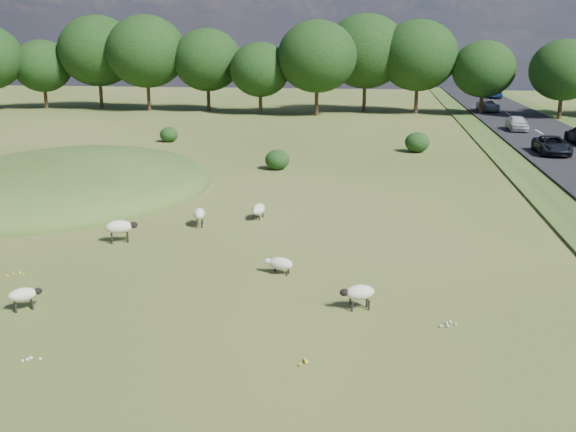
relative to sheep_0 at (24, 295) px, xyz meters
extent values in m
plane|color=#3D591B|center=(5.00, 24.81, -0.51)|extent=(160.00, 160.00, 0.00)
ellipsoid|color=#33561E|center=(-7.00, 16.81, -0.51)|extent=(16.00, 20.00, 4.00)
cube|color=black|center=(25.00, 34.81, -0.39)|extent=(8.00, 150.00, 0.25)
cylinder|color=black|center=(-32.62, 61.03, 1.05)|extent=(0.44, 0.44, 3.12)
ellipsoid|color=black|center=(-32.62, 61.03, 4.86)|extent=(7.28, 7.28, 6.55)
cylinder|color=black|center=(-25.54, 62.16, 1.59)|extent=(0.44, 0.44, 4.21)
ellipsoid|color=black|center=(-25.54, 62.16, 6.74)|extent=(9.83, 9.83, 8.84)
cylinder|color=black|center=(-18.43, 60.35, 1.58)|extent=(0.44, 0.44, 4.18)
ellipsoid|color=black|center=(-18.43, 60.35, 6.69)|extent=(9.75, 9.75, 8.78)
cylinder|color=black|center=(-10.94, 61.05, 1.29)|extent=(0.44, 0.44, 3.61)
ellipsoid|color=black|center=(-10.94, 61.05, 5.69)|extent=(8.41, 8.41, 7.57)
cylinder|color=black|center=(-3.82, 58.24, 1.00)|extent=(0.44, 0.44, 3.02)
ellipsoid|color=black|center=(-3.82, 58.24, 4.69)|extent=(7.04, 7.04, 6.34)
cylinder|color=black|center=(2.92, 57.79, 1.43)|extent=(0.44, 0.44, 3.90)
ellipsoid|color=black|center=(2.92, 57.79, 6.19)|extent=(9.09, 9.09, 8.18)
cylinder|color=black|center=(8.24, 62.71, 1.60)|extent=(0.44, 0.44, 4.22)
ellipsoid|color=black|center=(8.24, 62.71, 6.75)|extent=(9.85, 9.85, 8.86)
cylinder|color=black|center=(14.45, 61.75, 1.46)|extent=(0.44, 0.44, 3.94)
ellipsoid|color=black|center=(14.45, 61.75, 6.28)|extent=(9.20, 9.20, 8.28)
cylinder|color=black|center=(21.87, 60.82, 1.03)|extent=(0.44, 0.44, 3.09)
ellipsoid|color=black|center=(21.87, 60.82, 4.80)|extent=(7.20, 7.20, 6.48)
cylinder|color=black|center=(29.77, 57.27, 1.05)|extent=(0.44, 0.44, 3.12)
ellipsoid|color=black|center=(29.77, 57.27, 4.86)|extent=(7.29, 7.29, 6.56)
ellipsoid|color=black|center=(3.94, 24.17, 0.15)|extent=(1.63, 1.63, 1.33)
ellipsoid|color=black|center=(13.41, 32.77, 0.26)|extent=(1.89, 1.89, 1.54)
ellipsoid|color=black|center=(-7.27, 35.11, 0.11)|extent=(1.53, 1.53, 1.25)
ellipsoid|color=beige|center=(-0.02, -0.02, 0.01)|extent=(0.94, 0.87, 0.43)
ellipsoid|color=black|center=(0.33, 0.26, 0.04)|extent=(0.34, 0.33, 0.22)
cylinder|color=black|center=(0.10, 0.21, -0.36)|extent=(0.06, 0.06, 0.31)
cylinder|color=black|center=(0.23, 0.05, -0.36)|extent=(0.06, 0.06, 0.31)
cylinder|color=black|center=(-0.28, -0.09, -0.36)|extent=(0.06, 0.06, 0.31)
cylinder|color=black|center=(-0.15, -0.25, -0.36)|extent=(0.06, 0.06, 0.31)
ellipsoid|color=beige|center=(7.40, 4.43, -0.12)|extent=(0.96, 0.61, 0.46)
ellipsoid|color=silver|center=(6.92, 4.51, -0.08)|extent=(0.32, 0.26, 0.23)
cylinder|color=black|center=(7.12, 4.36, -0.43)|extent=(0.07, 0.07, 0.17)
cylinder|color=black|center=(7.16, 4.58, -0.43)|extent=(0.07, 0.07, 0.17)
cylinder|color=black|center=(7.64, 4.28, -0.43)|extent=(0.07, 0.07, 0.17)
cylinder|color=black|center=(7.67, 4.50, -0.43)|extent=(0.07, 0.07, 0.17)
ellipsoid|color=beige|center=(5.12, 11.79, -0.05)|extent=(0.63, 1.08, 0.54)
ellipsoid|color=silver|center=(5.08, 11.23, -0.01)|extent=(0.28, 0.36, 0.27)
cylinder|color=black|center=(5.23, 11.48, -0.42)|extent=(0.08, 0.08, 0.20)
cylinder|color=black|center=(4.97, 11.50, -0.42)|extent=(0.08, 0.08, 0.20)
cylinder|color=black|center=(5.28, 12.09, -0.42)|extent=(0.08, 0.08, 0.20)
cylinder|color=black|center=(5.02, 12.11, -0.42)|extent=(0.08, 0.08, 0.20)
ellipsoid|color=beige|center=(10.36, 1.62, 0.06)|extent=(1.03, 0.76, 0.47)
ellipsoid|color=black|center=(9.88, 1.46, 0.09)|extent=(0.36, 0.31, 0.24)
cylinder|color=black|center=(10.14, 1.43, -0.34)|extent=(0.07, 0.07, 0.34)
cylinder|color=black|center=(10.07, 1.65, -0.34)|extent=(0.07, 0.07, 0.34)
cylinder|color=black|center=(10.65, 1.60, -0.34)|extent=(0.07, 0.07, 0.34)
cylinder|color=black|center=(10.58, 1.82, -0.34)|extent=(0.07, 0.07, 0.34)
ellipsoid|color=beige|center=(2.72, 10.04, 0.09)|extent=(0.72, 1.06, 0.50)
ellipsoid|color=black|center=(2.60, 10.56, 0.12)|extent=(0.30, 0.36, 0.25)
cylinder|color=black|center=(2.54, 10.29, -0.34)|extent=(0.07, 0.07, 0.35)
cylinder|color=black|center=(2.78, 10.35, -0.34)|extent=(0.07, 0.07, 0.35)
cylinder|color=black|center=(2.67, 9.74, -0.34)|extent=(0.07, 0.07, 0.35)
cylinder|color=black|center=(2.90, 9.80, -0.34)|extent=(0.07, 0.07, 0.35)
ellipsoid|color=beige|center=(0.10, 7.19, 0.17)|extent=(1.24, 0.98, 0.56)
ellipsoid|color=black|center=(0.64, 7.43, 0.21)|extent=(0.43, 0.39, 0.28)
cylinder|color=black|center=(0.33, 7.44, -0.31)|extent=(0.08, 0.08, 0.40)
cylinder|color=black|center=(0.44, 7.19, -0.31)|extent=(0.08, 0.08, 0.40)
cylinder|color=black|center=(-0.25, 7.18, -0.31)|extent=(0.08, 0.08, 0.40)
cylinder|color=black|center=(-0.14, 6.93, -0.31)|extent=(0.08, 0.08, 0.40)
imported|color=black|center=(23.10, 31.92, 0.38)|extent=(2.14, 4.64, 1.29)
imported|color=#A1A3A9|center=(23.10, 63.61, 0.42)|extent=(2.26, 4.89, 1.36)
imported|color=silver|center=(23.10, 45.41, 0.43)|extent=(1.65, 4.10, 1.40)
imported|color=navy|center=(26.90, 83.89, 0.44)|extent=(1.97, 4.83, 1.40)
camera|label=1|loc=(10.95, -17.18, 7.54)|focal=40.00mm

